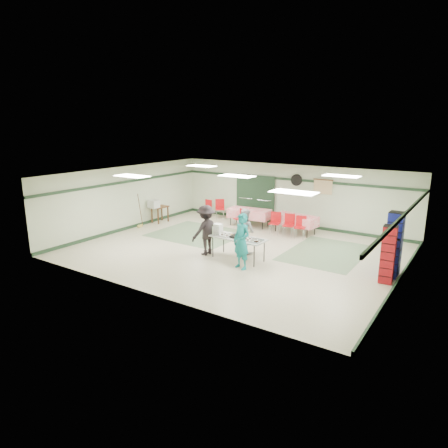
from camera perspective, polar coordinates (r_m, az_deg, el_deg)
The scene contains 42 objects.
floor at distance 14.41m, azimuth 1.76°, elevation -3.76°, with size 11.00×11.00×0.00m, color beige.
ceiling at distance 13.82m, azimuth 1.85°, elevation 6.95°, with size 11.00×11.00×0.00m, color white.
wall_back at distance 17.96m, azimuth 9.42°, elevation 4.10°, with size 11.00×11.00×0.00m, color #B4BCA0.
wall_front at distance 10.62m, azimuth -11.13°, elevation -3.00°, with size 11.00×11.00×0.00m, color #B4BCA0.
wall_left at distance 17.52m, azimuth -13.69°, elevation 3.63°, with size 9.00×9.00×0.00m, color #B4BCA0.
wall_right at distance 12.18m, azimuth 24.37°, elevation -1.80°, with size 9.00×9.00×0.00m, color #B4BCA0.
trim_back at distance 17.83m, azimuth 9.47°, elevation 6.30°, with size 11.00×0.06×0.10m, color #1D3521.
baseboard_back at distance 18.20m, azimuth 9.22°, elevation 0.08°, with size 11.00×0.06×0.12m, color #1D3521.
trim_left at distance 17.39m, azimuth -13.76°, elevation 5.89°, with size 9.00×0.06×0.10m, color #1D3521.
baseboard_left at distance 17.77m, azimuth -13.39°, elevation -0.47°, with size 9.00×0.06×0.12m, color #1D3521.
trim_right at distance 12.03m, azimuth 24.57°, elevation 1.43°, with size 9.00×0.06×0.10m, color #1D3521.
baseboard_right at distance 12.57m, azimuth 23.64°, elevation -7.44°, with size 9.00×0.06×0.12m, color #1D3521.
green_patch_a at distance 16.56m, azimuth -3.77°, elevation -1.38°, with size 3.50×3.00×0.01m, color slate.
green_patch_b at distance 14.57m, azimuth 14.36°, elevation -4.00°, with size 2.50×3.50×0.01m, color slate.
double_door_left at distance 18.95m, azimuth 3.23°, elevation 3.87°, with size 0.90×0.06×2.10m, color gray.
double_door_right at distance 18.50m, azimuth 5.77°, elevation 3.56°, with size 0.90×0.06×2.10m, color gray.
door_frame at distance 18.71m, azimuth 4.44°, elevation 3.71°, with size 2.00×0.03×2.15m, color #1D3521.
wall_fan at distance 17.68m, azimuth 10.32°, elevation 6.20°, with size 0.50×0.50×0.10m, color black.
scroll_banner at distance 17.28m, azimuth 13.95°, elevation 5.16°, with size 0.80×0.02×0.60m, color tan.
serving_table at distance 13.26m, azimuth 2.03°, elevation -2.11°, with size 1.95×0.87×0.76m.
sheet_tray_right at distance 12.89m, azimuth 4.19°, elevation -2.38°, with size 0.60×0.45×0.02m, color silver.
sheet_tray_mid at distance 13.38m, azimuth 1.78°, elevation -1.72°, with size 0.62×0.47×0.02m, color silver.
sheet_tray_left at distance 13.47m, azimuth -0.02°, elevation -1.61°, with size 0.55×0.41×0.02m, color silver.
baking_pan at distance 13.17m, azimuth 2.02°, elevation -1.86°, with size 0.48×0.30×0.08m, color black.
foam_box_stack at distance 13.62m, azimuth -0.86°, elevation -0.71°, with size 0.26×0.24×0.36m, color white.
volunteer_teal at distance 12.39m, azimuth 2.53°, elevation -2.50°, with size 0.64×0.42×1.77m, color #127D81.
volunteer_grey at distance 13.98m, azimuth 2.99°, elevation -0.96°, with size 0.77×0.60×1.58m, color gray.
volunteer_dark at distance 13.74m, azimuth -2.60°, elevation -0.88°, with size 1.12×0.65×1.74m, color black.
dining_table_a at distance 16.75m, azimuth 10.15°, elevation 0.61°, with size 1.91×1.06×0.77m.
dining_table_b at distance 17.71m, azimuth 3.62°, elevation 1.54°, with size 1.92×1.00×0.77m.
chair_a at distance 16.26m, azimuth 9.29°, elevation 0.19°, with size 0.50×0.50×0.91m.
chair_b at distance 16.52m, azimuth 7.34°, elevation 0.47°, with size 0.50×0.50×0.90m.
chair_c at distance 16.07m, azimuth 10.88°, elevation -0.09°, with size 0.49×0.49×0.89m.
chair_d at distance 17.28m, azimuth 2.42°, elevation 1.06°, with size 0.52×0.52×0.85m.
chair_loose_a at distance 19.09m, azimuth -0.59°, elevation 2.48°, with size 0.60×0.60×0.92m.
chair_loose_b at distance 19.28m, azimuth -2.40°, elevation 2.48°, with size 0.45×0.45×0.86m.
crate_stack_blue_a at distance 12.73m, azimuth 22.72°, elevation -4.50°, with size 0.37×0.37×1.20m, color navy.
crate_stack_red at distance 12.21m, azimuth 22.38°, elevation -4.06°, with size 0.37×0.37×1.68m, color #A51013.
crate_stack_blue_b at distance 12.89m, azimuth 23.11°, elevation -2.61°, with size 0.43×0.43×1.94m, color navy.
printer_table at distance 18.54m, azimuth -9.16°, elevation 2.13°, with size 0.53×0.79×0.74m.
office_printer at distance 18.20m, azimuth -10.03°, elevation 2.83°, with size 0.44×0.39×0.35m, color #AAAAA5.
broom at distance 17.76m, azimuth -11.88°, elevation 1.96°, with size 0.03×0.03×1.49m, color brown.
Camera 1 is at (7.21, -11.66, 4.44)m, focal length 32.00 mm.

